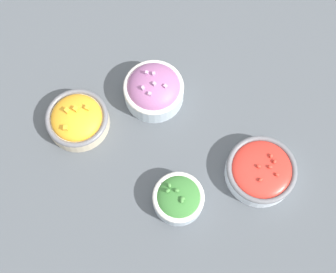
# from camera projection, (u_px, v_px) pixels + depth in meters

# --- Properties ---
(ground_plane) EXTENTS (3.00, 3.00, 0.00)m
(ground_plane) POSITION_uv_depth(u_px,v_px,m) (168.00, 141.00, 1.10)
(ground_plane) COLOR #4C5156
(bowl_broccoli) EXTENTS (0.11, 0.11, 0.07)m
(bowl_broccoli) POSITION_uv_depth(u_px,v_px,m) (178.00, 198.00, 1.02)
(bowl_broccoli) COLOR #B2C1CC
(bowl_broccoli) RESTS_ON ground_plane
(bowl_red_onion) EXTENTS (0.14, 0.14, 0.09)m
(bowl_red_onion) POSITION_uv_depth(u_px,v_px,m) (154.00, 89.00, 1.10)
(bowl_red_onion) COLOR #B2C1CC
(bowl_red_onion) RESTS_ON ground_plane
(bowl_cherry_tomatoes) EXTENTS (0.16, 0.16, 0.06)m
(bowl_cherry_tomatoes) POSITION_uv_depth(u_px,v_px,m) (261.00, 170.00, 1.04)
(bowl_cherry_tomatoes) COLOR silver
(bowl_cherry_tomatoes) RESTS_ON ground_plane
(bowl_squash) EXTENTS (0.15, 0.15, 0.07)m
(bowl_squash) POSITION_uv_depth(u_px,v_px,m) (77.00, 119.00, 1.09)
(bowl_squash) COLOR beige
(bowl_squash) RESTS_ON ground_plane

